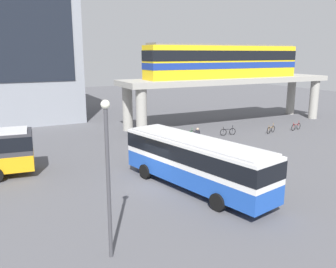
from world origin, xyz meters
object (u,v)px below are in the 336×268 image
Objects in this scene: train at (224,60)px; bus_main at (195,159)px; bicycle_brown at (271,130)px; bicycle_black at (228,132)px; bicycle_red at (296,127)px; bicycle_green at (187,134)px; pedestrian_at_kerb at (197,138)px.

train is 1.70× the size of bus_main.
bus_main reaches higher than bicycle_brown.
bicycle_black is at bearing 165.72° from bicycle_brown.
bicycle_brown is at bearing 33.12° from bus_main.
bicycle_red is 1.05× the size of bicycle_brown.
bicycle_red is at bearing -8.74° from bicycle_black.
bicycle_green is (-7.10, -4.00, -7.13)m from train.
bus_main is (-13.64, -16.37, -5.50)m from train.
train reaches higher than pedestrian_at_kerb.
bicycle_black is at bearing -119.06° from train.
bus_main reaches higher than bicycle_black.
train is at bearing 29.40° from bicycle_green.
pedestrian_at_kerb reaches higher than bicycle_red.
bicycle_red is at bearing -1.19° from bicycle_brown.
bicycle_red is 1.01× the size of bicycle_green.
bicycle_green is (6.54, 12.37, -1.63)m from bus_main.
bus_main is 15.81m from bicycle_black.
pedestrian_at_kerb is (-5.26, -2.54, 0.46)m from bicycle_black.
train reaches higher than bicycle_green.
bicycle_red is at bearing -10.19° from bicycle_green.
train is 10.83m from bicycle_green.
bicycle_red is 8.40m from bicycle_black.
bus_main is at bearing -122.41° from pedestrian_at_kerb.
bicycle_brown is at bearing -72.54° from train.
pedestrian_at_kerb reaches higher than bicycle_green.
bicycle_red and bicycle_green have the same top height.
bicycle_green is at bearing -150.60° from train.
bicycle_black is at bearing 171.26° from bicycle_red.
bus_main is at bearing -117.88° from bicycle_green.
train is at bearing 60.94° from bicycle_black.
pedestrian_at_kerb is (-8.03, -7.53, -6.67)m from train.
bus_main is at bearing -133.70° from bicycle_black.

